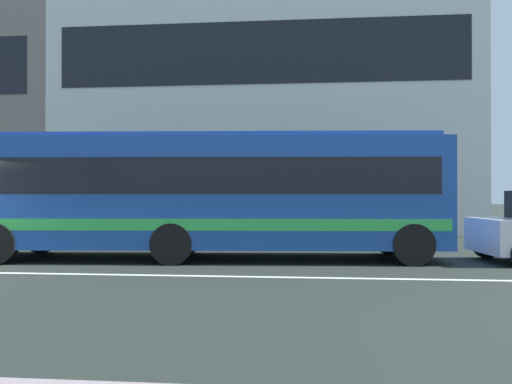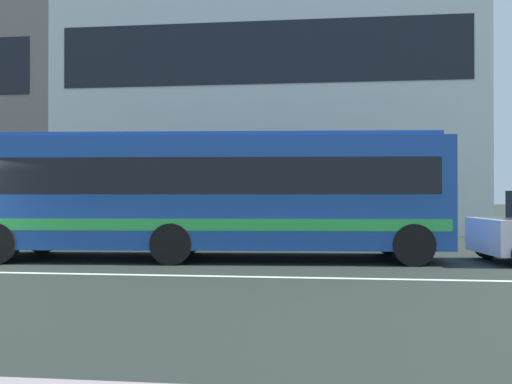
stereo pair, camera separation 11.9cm
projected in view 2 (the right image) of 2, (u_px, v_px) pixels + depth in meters
apartment_block_right at (270, 103)px, 25.54m from camera, size 18.56×11.20×13.11m
transit_bus at (209, 191)px, 12.64m from camera, size 12.11×3.30×3.22m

